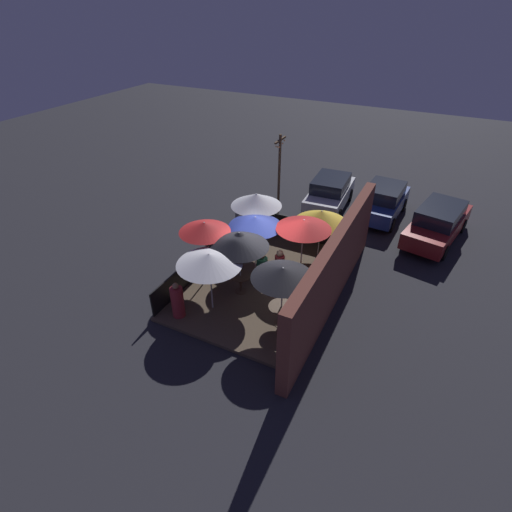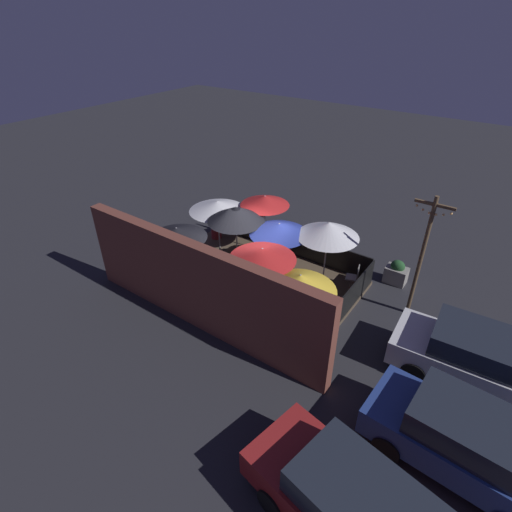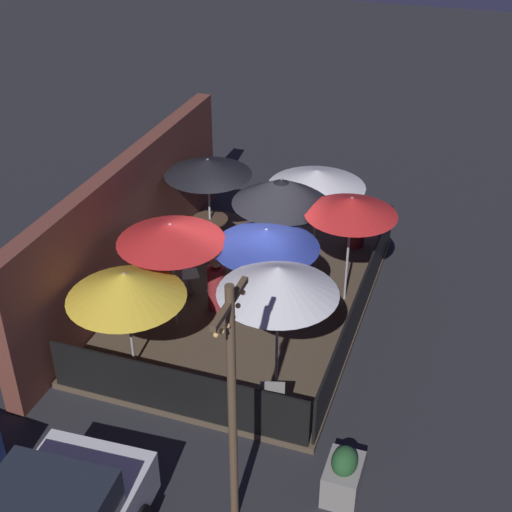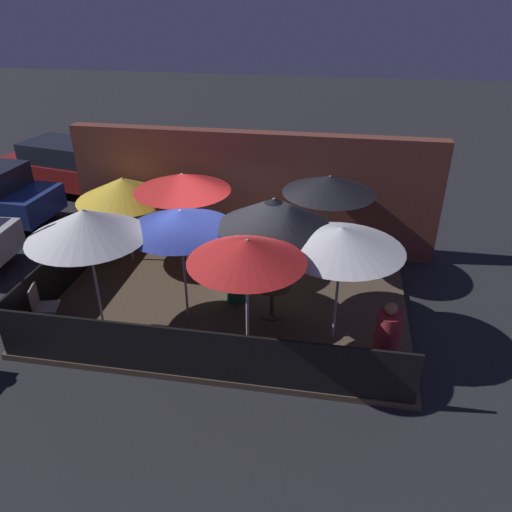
# 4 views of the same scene
# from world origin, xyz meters

# --- Properties ---
(ground_plane) EXTENTS (60.00, 60.00, 0.00)m
(ground_plane) POSITION_xyz_m (0.00, 0.00, 0.00)
(ground_plane) COLOR #26262B
(patio_deck) EXTENTS (7.16, 4.87, 0.12)m
(patio_deck) POSITION_xyz_m (0.00, 0.00, 0.06)
(patio_deck) COLOR brown
(patio_deck) RESTS_ON ground_plane
(building_wall) EXTENTS (8.76, 0.36, 2.91)m
(building_wall) POSITION_xyz_m (0.00, 2.67, 1.46)
(building_wall) COLOR brown
(building_wall) RESTS_ON ground_plane
(fence_front) EXTENTS (6.96, 0.05, 0.95)m
(fence_front) POSITION_xyz_m (0.00, -2.39, 0.59)
(fence_front) COLOR black
(fence_front) RESTS_ON patio_deck
(fence_side_left) EXTENTS (0.05, 4.67, 0.95)m
(fence_side_left) POSITION_xyz_m (-3.54, 0.00, 0.60)
(fence_side_left) COLOR black
(fence_side_left) RESTS_ON patio_deck
(patio_umbrella_0) EXTENTS (1.98, 1.98, 2.24)m
(patio_umbrella_0) POSITION_xyz_m (1.85, 1.56, 2.17)
(patio_umbrella_0) COLOR #B2B2B7
(patio_umbrella_0) RESTS_ON patio_deck
(patio_umbrella_1) EXTENTS (2.03, 2.03, 2.46)m
(patio_umbrella_1) POSITION_xyz_m (0.94, -0.43, 2.31)
(patio_umbrella_1) COLOR #B2B2B7
(patio_umbrella_1) RESTS_ON patio_deck
(patio_umbrella_2) EXTENTS (2.07, 2.07, 2.41)m
(patio_umbrella_2) POSITION_xyz_m (-2.16, -1.34, 2.27)
(patio_umbrella_2) COLOR #B2B2B7
(patio_umbrella_2) RESTS_ON patio_deck
(patio_umbrella_3) EXTENTS (2.05, 2.05, 2.28)m
(patio_umbrella_3) POSITION_xyz_m (-1.20, 1.05, 2.21)
(patio_umbrella_3) COLOR #B2B2B7
(patio_umbrella_3) RESTS_ON patio_deck
(patio_umbrella_4) EXTENTS (1.85, 1.85, 2.39)m
(patio_umbrella_4) POSITION_xyz_m (0.75, -1.94, 2.32)
(patio_umbrella_4) COLOR #B2B2B7
(patio_umbrella_4) RESTS_ON patio_deck
(patio_umbrella_5) EXTENTS (2.15, 2.15, 2.20)m
(patio_umbrella_5) POSITION_xyz_m (2.16, -0.87, 2.12)
(patio_umbrella_5) COLOR #B2B2B7
(patio_umbrella_5) RESTS_ON patio_deck
(patio_umbrella_6) EXTENTS (2.12, 2.12, 2.03)m
(patio_umbrella_6) POSITION_xyz_m (-2.63, 1.27, 1.90)
(patio_umbrella_6) COLOR #B2B2B7
(patio_umbrella_6) RESTS_ON patio_deck
(patio_umbrella_7) EXTENTS (2.02, 2.02, 2.22)m
(patio_umbrella_7) POSITION_xyz_m (-0.70, -0.66, 2.14)
(patio_umbrella_7) COLOR #B2B2B7
(patio_umbrella_7) RESTS_ON patio_deck
(dining_table_0) EXTENTS (0.84, 0.84, 0.74)m
(dining_table_0) POSITION_xyz_m (1.85, 1.56, 0.70)
(dining_table_0) COLOR #4C3828
(dining_table_0) RESTS_ON patio_deck
(dining_table_1) EXTENTS (0.75, 0.75, 0.71)m
(dining_table_1) POSITION_xyz_m (0.94, -0.43, 0.68)
(dining_table_1) COLOR #4C3828
(dining_table_1) RESTS_ON patio_deck
(patio_chair_0) EXTENTS (0.55, 0.55, 0.93)m
(patio_chair_0) POSITION_xyz_m (-0.17, 1.29, 0.63)
(patio_chair_0) COLOR gray
(patio_chair_0) RESTS_ON patio_deck
(patio_chair_1) EXTENTS (0.49, 0.49, 0.94)m
(patio_chair_1) POSITION_xyz_m (-3.16, -1.60, 0.64)
(patio_chair_1) COLOR gray
(patio_chair_1) RESTS_ON patio_deck
(patron_0) EXTENTS (0.56, 0.56, 1.34)m
(patron_0) POSITION_xyz_m (3.01, -1.67, 0.71)
(patron_0) COLOR maroon
(patron_0) RESTS_ON patio_deck
(patron_1) EXTENTS (0.58, 0.58, 1.30)m
(patron_1) POSITION_xyz_m (0.14, 0.03, 0.70)
(patron_1) COLOR #236642
(patron_1) RESTS_ON patio_deck
(patron_2) EXTENTS (0.45, 0.45, 1.24)m
(patron_2) POSITION_xyz_m (-0.43, 0.49, 0.68)
(patron_2) COLOR maroon
(patron_2) RESTS_ON patio_deck
(planter_box) EXTENTS (0.76, 0.53, 0.91)m
(planter_box) POSITION_xyz_m (-4.18, -3.04, 0.41)
(planter_box) COLOR gray
(planter_box) RESTS_ON ground_plane
(light_post) EXTENTS (1.10, 0.12, 4.08)m
(light_post) POSITION_xyz_m (-5.08, -1.64, 2.27)
(light_post) COLOR brown
(light_post) RESTS_ON ground_plane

